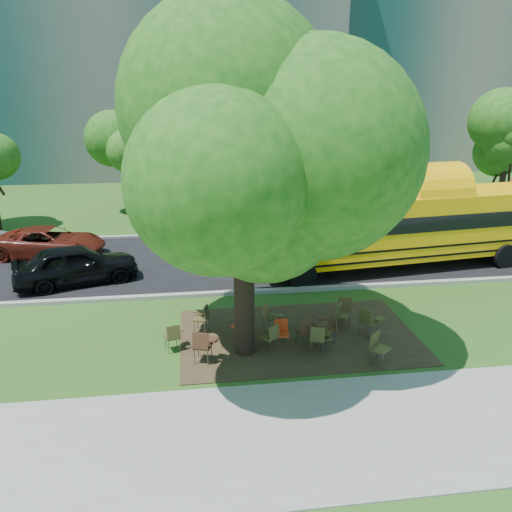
{
  "coord_description": "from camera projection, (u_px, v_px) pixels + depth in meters",
  "views": [
    {
      "loc": [
        -2.06,
        -13.71,
        6.93
      ],
      "look_at": [
        0.22,
        3.22,
        1.36
      ],
      "focal_mm": 35.0,
      "sensor_mm": 36.0,
      "label": 1
    }
  ],
  "objects": [
    {
      "name": "chair_9",
      "position": [
        245.0,
        325.0,
        14.48
      ],
      "size": [
        0.73,
        0.57,
        0.86
      ],
      "rotation": [
        0.0,
        0.0,
        2.59
      ],
      "color": "#DB4317",
      "rests_on": "ground"
    },
    {
      "name": "kerb_near",
      "position": [
        251.0,
        292.0,
        18.13
      ],
      "size": [
        80.0,
        0.25,
        0.14
      ],
      "primitive_type": "cube",
      "color": "gray",
      "rests_on": "ground"
    },
    {
      "name": "kerb_far",
      "position": [
        231.0,
        233.0,
        25.76
      ],
      "size": [
        80.0,
        0.25,
        0.14
      ],
      "primitive_type": "cube",
      "color": "gray",
      "rests_on": "ground"
    },
    {
      "name": "bg_tree_3",
      "position": [
        367.0,
        129.0,
        27.97
      ],
      "size": [
        5.6,
        5.6,
        7.84
      ],
      "color": "black",
      "rests_on": "ground"
    },
    {
      "name": "chair_3",
      "position": [
        280.0,
        331.0,
        14.17
      ],
      "size": [
        0.58,
        0.49,
        0.84
      ],
      "rotation": [
        0.0,
        0.0,
        3.05
      ],
      "color": "red",
      "rests_on": "ground"
    },
    {
      "name": "bg_tree_2",
      "position": [
        136.0,
        144.0,
        28.46
      ],
      "size": [
        4.8,
        4.8,
        6.62
      ],
      "color": "black",
      "rests_on": "ground"
    },
    {
      "name": "chair_13",
      "position": [
        345.0,
        306.0,
        15.76
      ],
      "size": [
        0.61,
        0.52,
        0.88
      ],
      "rotation": [
        0.0,
        0.0,
        -0.09
      ],
      "color": "#4F381C",
      "rests_on": "ground"
    },
    {
      "name": "building_right",
      "position": [
        443.0,
        36.0,
        50.31
      ],
      "size": [
        30.0,
        16.0,
        25.0
      ],
      "primitive_type": "cube",
      "color": "gray",
      "rests_on": "ground"
    },
    {
      "name": "ground",
      "position": [
        263.0,
        331.0,
        15.32
      ],
      "size": [
        160.0,
        160.0,
        0.0
      ],
      "primitive_type": "plane",
      "color": "#294A17",
      "rests_on": "ground"
    },
    {
      "name": "chair_14",
      "position": [
        378.0,
        345.0,
        13.26
      ],
      "size": [
        0.61,
        0.77,
        0.9
      ],
      "rotation": [
        0.0,
        0.0,
        3.84
      ],
      "color": "brown",
      "rests_on": "ground"
    },
    {
      "name": "chair_0",
      "position": [
        173.0,
        334.0,
        13.96
      ],
      "size": [
        0.57,
        0.62,
        0.83
      ],
      "rotation": [
        0.0,
        0.0,
        0.3
      ],
      "color": "#4F4722",
      "rests_on": "ground"
    },
    {
      "name": "chair_7",
      "position": [
        369.0,
        319.0,
        14.75
      ],
      "size": [
        0.79,
        0.62,
        0.94
      ],
      "rotation": [
        0.0,
        0.0,
        -0.97
      ],
      "color": "#47441E",
      "rests_on": "ground"
    },
    {
      "name": "bg_tree_4",
      "position": [
        508.0,
        142.0,
        28.26
      ],
      "size": [
        5.0,
        5.0,
        6.85
      ],
      "color": "black",
      "rests_on": "ground"
    },
    {
      "name": "school_bus",
      "position": [
        424.0,
        224.0,
        20.71
      ],
      "size": [
        12.94,
        4.3,
        3.11
      ],
      "rotation": [
        0.0,
        0.0,
        0.13
      ],
      "color": "#FFB108",
      "rests_on": "ground"
    },
    {
      "name": "chair_6",
      "position": [
        331.0,
        323.0,
        14.48
      ],
      "size": [
        0.56,
        0.72,
        0.95
      ],
      "rotation": [
        0.0,
        0.0,
        1.32
      ],
      "color": "#4E2D1C",
      "rests_on": "ground"
    },
    {
      "name": "chair_12",
      "position": [
        341.0,
        314.0,
        15.32
      ],
      "size": [
        0.54,
        0.68,
        0.8
      ],
      "rotation": [
        0.0,
        0.0,
        3.98
      ],
      "color": "brown",
      "rests_on": "ground"
    },
    {
      "name": "chair_2",
      "position": [
        271.0,
        334.0,
        13.96
      ],
      "size": [
        0.56,
        0.7,
        0.83
      ],
      "rotation": [
        0.0,
        0.0,
        0.66
      ],
      "color": "brown",
      "rests_on": "ground"
    },
    {
      "name": "bg_car_red",
      "position": [
        49.0,
        242.0,
        22.07
      ],
      "size": [
        5.12,
        3.02,
        1.34
      ],
      "primitive_type": "imported",
      "rotation": [
        0.0,
        0.0,
        1.4
      ],
      "color": "#53170E",
      "rests_on": "ground"
    },
    {
      "name": "asphalt_road",
      "position": [
        239.0,
        259.0,
        21.91
      ],
      "size": [
        80.0,
        8.0,
        0.04
      ],
      "primitive_type": "cube",
      "color": "black",
      "rests_on": "ground"
    },
    {
      "name": "chair_11",
      "position": [
        306.0,
        329.0,
        14.23
      ],
      "size": [
        0.57,
        0.57,
        0.86
      ],
      "rotation": [
        0.0,
        0.0,
        0.15
      ],
      "color": "#492D1A",
      "rests_on": "ground"
    },
    {
      "name": "chair_1",
      "position": [
        203.0,
        344.0,
        13.3
      ],
      "size": [
        0.74,
        0.58,
        0.95
      ],
      "rotation": [
        0.0,
        0.0,
        -0.31
      ],
      "color": "#442618",
      "rests_on": "ground"
    },
    {
      "name": "black_car",
      "position": [
        76.0,
        265.0,
        18.88
      ],
      "size": [
        4.87,
        3.13,
        1.54
      ],
      "primitive_type": "imported",
      "rotation": [
        0.0,
        0.0,
        1.89
      ],
      "color": "black",
      "rests_on": "ground"
    },
    {
      "name": "main_tree",
      "position": [
        243.0,
        169.0,
        12.46
      ],
      "size": [
        7.2,
        7.2,
        8.74
      ],
      "color": "black",
      "rests_on": "ground"
    },
    {
      "name": "building_main",
      "position": [
        117.0,
        46.0,
        44.82
      ],
      "size": [
        38.0,
        16.0,
        22.0
      ],
      "primitive_type": "cube",
      "color": "slate",
      "rests_on": "ground"
    },
    {
      "name": "dirt_patch",
      "position": [
        298.0,
        336.0,
        14.98
      ],
      "size": [
        7.0,
        4.5,
        0.03
      ],
      "primitive_type": "cube",
      "color": "#382819",
      "rests_on": "ground"
    },
    {
      "name": "chair_4",
      "position": [
        319.0,
        337.0,
        13.78
      ],
      "size": [
        0.69,
        0.54,
        0.87
      ],
      "rotation": [
        0.0,
        0.0,
        -0.36
      ],
      "color": "#433F1D",
      "rests_on": "ground"
    },
    {
      "name": "sidewalk",
      "position": [
        297.0,
        435.0,
        10.61
      ],
      "size": [
        60.0,
        4.0,
        0.04
      ],
      "primitive_type": "cube",
      "color": "gray",
      "rests_on": "ground"
    },
    {
      "name": "chair_8",
      "position": [
        203.0,
        316.0,
        15.09
      ],
      "size": [
        0.53,
        0.68,
        0.87
      ],
      "rotation": [
        0.0,
        0.0,
        1.26
      ],
      "color": "#48411F",
      "rests_on": "ground"
    },
    {
      "name": "chair_5",
      "position": [
        323.0,
        334.0,
        14.0
      ],
      "size": [
        0.56,
        0.61,
        0.83
      ],
      "rotation": [
        0.0,
        0.0,
        3.43
      ],
      "color": "#483D1F",
      "rests_on": "ground"
    },
    {
      "name": "chair_10",
      "position": [
        270.0,
        315.0,
        15.08
      ],
      "size": [
        0.66,
        0.62,
        0.91
      ],
      "rotation": [
        0.0,
        0.0,
        -1.32
      ],
      "color": "brown",
      "rests_on": "ground"
    }
  ]
}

